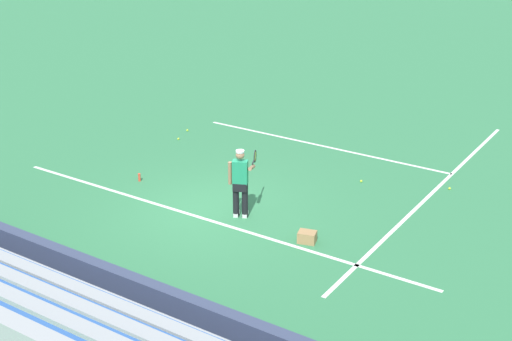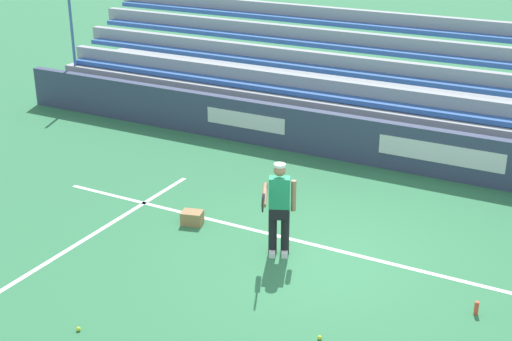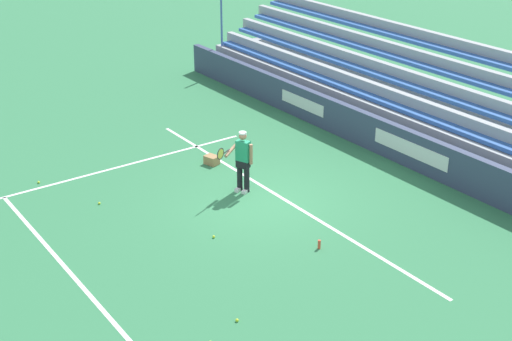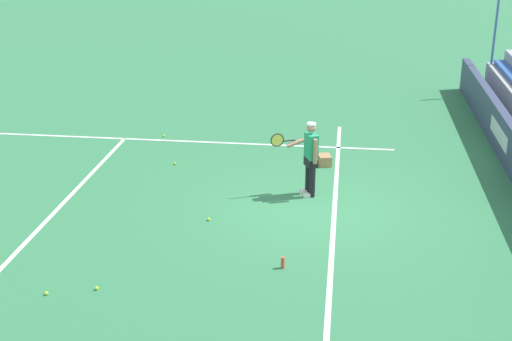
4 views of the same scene
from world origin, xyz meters
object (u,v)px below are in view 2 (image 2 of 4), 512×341
at_px(ball_box_cardboard, 192,218).
at_px(tennis_ball_far_right, 320,338).
at_px(tennis_ball_by_box, 79,329).
at_px(water_bottle, 476,308).
at_px(tennis_player, 279,208).

xyz_separation_m(ball_box_cardboard, tennis_ball_far_right, (-3.67, 2.28, -0.10)).
xyz_separation_m(ball_box_cardboard, tennis_ball_by_box, (-0.46, 3.77, -0.10)).
relative_size(tennis_ball_far_right, water_bottle, 0.30).
relative_size(tennis_ball_by_box, water_bottle, 0.30).
relative_size(tennis_ball_by_box, tennis_ball_far_right, 1.00).
height_order(tennis_player, ball_box_cardboard, tennis_player).
height_order(tennis_ball_by_box, tennis_ball_far_right, same).
bearing_deg(tennis_ball_by_box, tennis_player, -113.80).
relative_size(tennis_player, ball_box_cardboard, 4.29).
relative_size(tennis_player, tennis_ball_by_box, 25.98).
distance_m(tennis_ball_by_box, tennis_ball_far_right, 3.54).
relative_size(tennis_player, tennis_ball_far_right, 25.98).
xyz_separation_m(tennis_player, tennis_ball_by_box, (1.54, 3.49, -0.86)).
relative_size(ball_box_cardboard, tennis_ball_by_box, 6.06).
bearing_deg(tennis_player, ball_box_cardboard, -8.01).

